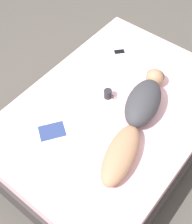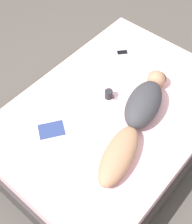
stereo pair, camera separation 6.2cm
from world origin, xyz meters
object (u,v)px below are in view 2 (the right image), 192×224
(person, at_px, (138,116))
(coffee_mug, at_px, (109,94))
(cell_phone, at_px, (122,53))
(open_magazine, at_px, (49,119))

(person, distance_m, coffee_mug, 0.39)
(coffee_mug, bearing_deg, cell_phone, 116.16)
(open_magazine, distance_m, cell_phone, 1.13)
(person, relative_size, coffee_mug, 12.46)
(coffee_mug, xyz_separation_m, cell_phone, (-0.28, 0.58, -0.04))
(open_magazine, distance_m, coffee_mug, 0.61)
(coffee_mug, relative_size, cell_phone, 0.72)
(person, height_order, cell_phone, person)
(person, relative_size, open_magazine, 2.21)
(open_magazine, bearing_deg, cell_phone, 126.46)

